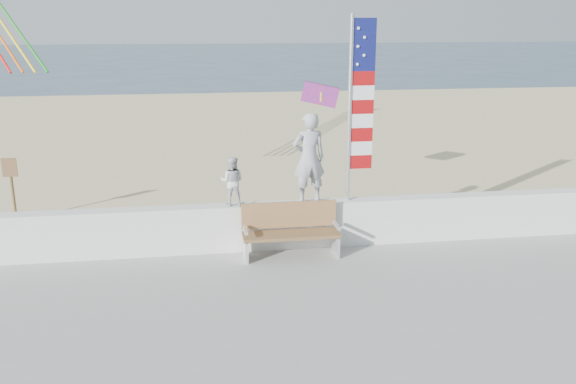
% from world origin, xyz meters
% --- Properties ---
extents(ground, '(220.00, 220.00, 0.00)m').
position_xyz_m(ground, '(0.00, 0.00, 0.00)').
color(ground, '#2B4356').
rests_on(ground, ground).
extents(sand, '(90.00, 40.00, 0.08)m').
position_xyz_m(sand, '(0.00, 9.00, 0.04)').
color(sand, beige).
rests_on(sand, ground).
extents(seawall, '(30.00, 0.35, 0.90)m').
position_xyz_m(seawall, '(0.00, 2.00, 0.63)').
color(seawall, silver).
rests_on(seawall, boardwalk).
extents(adult, '(0.68, 0.48, 1.73)m').
position_xyz_m(adult, '(0.63, 2.00, 1.95)').
color(adult, '#A0A0A6').
rests_on(adult, seawall).
extents(child, '(0.53, 0.46, 0.94)m').
position_xyz_m(child, '(-0.83, 2.00, 1.55)').
color(child, silver).
rests_on(child, seawall).
extents(bench, '(1.80, 0.57, 1.00)m').
position_xyz_m(bench, '(0.21, 1.55, 0.69)').
color(bench, brown).
rests_on(bench, boardwalk).
extents(flag, '(0.50, 0.08, 3.50)m').
position_xyz_m(flag, '(1.53, 2.00, 2.99)').
color(flag, silver).
rests_on(flag, seawall).
extents(parafoil_kite, '(1.00, 0.42, 0.67)m').
position_xyz_m(parafoil_kite, '(1.67, 5.97, 2.65)').
color(parafoil_kite, red).
rests_on(parafoil_kite, ground).
extents(sign, '(0.32, 0.07, 1.46)m').
position_xyz_m(sign, '(-5.58, 4.76, 0.94)').
color(sign, brown).
rests_on(sign, sand).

